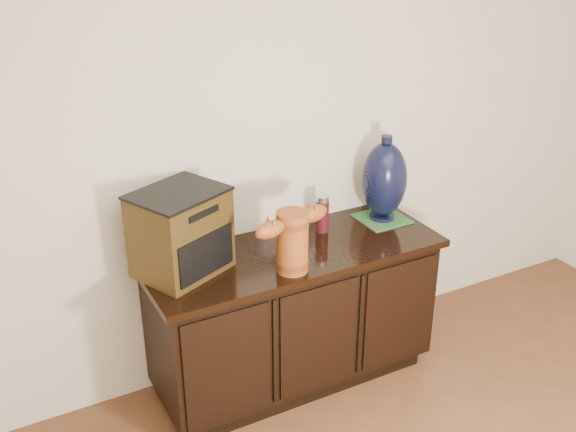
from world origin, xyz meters
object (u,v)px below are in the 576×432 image
sideboard (293,314)px  spray_can (322,214)px  tv_radio (181,232)px  lamp_base (384,180)px  terracotta_vessel (292,238)px

sideboard → spray_can: 0.53m
tv_radio → spray_can: 0.77m
spray_can → sideboard: bearing=-153.8°
sideboard → lamp_base: (0.57, 0.08, 0.59)m
spray_can → terracotta_vessel: bearing=-139.0°
terracotta_vessel → tv_radio: (-0.44, 0.23, 0.03)m
sideboard → terracotta_vessel: bearing=-120.4°
terracotta_vessel → lamp_base: size_ratio=0.91×
terracotta_vessel → spray_can: terracotta_vessel is taller
sideboard → spray_can: size_ratio=7.59×
tv_radio → spray_can: bearing=-20.1°
lamp_base → spray_can: (-0.35, 0.03, -0.13)m
terracotta_vessel → sideboard: bearing=47.3°
terracotta_vessel → lamp_base: lamp_base is taller
tv_radio → lamp_base: size_ratio=1.06×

